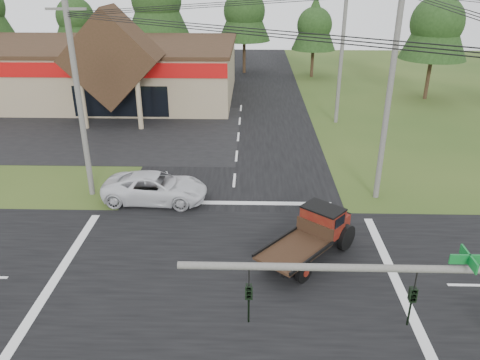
{
  "coord_description": "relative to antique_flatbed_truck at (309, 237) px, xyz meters",
  "views": [
    {
      "loc": [
        1.03,
        -15.65,
        11.67
      ],
      "look_at": [
        0.47,
        5.24,
        2.2
      ],
      "focal_mm": 35.0,
      "sensor_mm": 36.0,
      "label": 1
    }
  ],
  "objects": [
    {
      "name": "ground",
      "position": [
        -3.53,
        -1.8,
        -1.08
      ],
      "size": [
        120.0,
        120.0,
        0.0
      ],
      "primitive_type": "plane",
      "color": "#2D4518",
      "rests_on": "ground"
    },
    {
      "name": "road_ns",
      "position": [
        -3.53,
        -1.8,
        -1.07
      ],
      "size": [
        12.0,
        120.0,
        0.02
      ],
      "primitive_type": "cube",
      "color": "black",
      "rests_on": "ground"
    },
    {
      "name": "road_ew",
      "position": [
        -3.53,
        -1.8,
        -1.07
      ],
      "size": [
        120.0,
        12.0,
        0.02
      ],
      "primitive_type": "cube",
      "color": "black",
      "rests_on": "ground"
    },
    {
      "name": "parking_apron",
      "position": [
        -17.53,
        17.2,
        -1.07
      ],
      "size": [
        28.0,
        14.0,
        0.02
      ],
      "primitive_type": "cube",
      "color": "black",
      "rests_on": "ground"
    },
    {
      "name": "cvs_building",
      "position": [
        -19.23,
        27.77,
        1.7
      ],
      "size": [
        30.4,
        18.2,
        9.19
      ],
      "color": "tan",
      "rests_on": "ground"
    },
    {
      "name": "traffic_signal_mast",
      "position": [
        2.29,
        -9.3,
        3.34
      ],
      "size": [
        8.12,
        0.24,
        7.0
      ],
      "color": "#595651",
      "rests_on": "ground"
    },
    {
      "name": "utility_pole_nw",
      "position": [
        -11.53,
        6.2,
        4.31
      ],
      "size": [
        2.0,
        0.3,
        10.5
      ],
      "color": "#595651",
      "rests_on": "ground"
    },
    {
      "name": "utility_pole_ne",
      "position": [
        4.47,
        6.2,
        4.81
      ],
      "size": [
        2.0,
        0.3,
        11.5
      ],
      "color": "#595651",
      "rests_on": "ground"
    },
    {
      "name": "utility_pole_n",
      "position": [
        4.47,
        20.2,
        4.66
      ],
      "size": [
        2.0,
        0.3,
        11.2
      ],
      "color": "#595651",
      "rests_on": "ground"
    },
    {
      "name": "tree_row_b",
      "position": [
        -23.53,
        40.2,
        5.62
      ],
      "size": [
        5.6,
        5.6,
        10.1
      ],
      "color": "#332316",
      "rests_on": "ground"
    },
    {
      "name": "tree_row_d",
      "position": [
        -3.53,
        40.2,
        6.3
      ],
      "size": [
        6.16,
        6.16,
        11.11
      ],
      "color": "#332316",
      "rests_on": "ground"
    },
    {
      "name": "tree_row_e",
      "position": [
        4.47,
        38.2,
        4.95
      ],
      "size": [
        5.04,
        5.04,
        9.09
      ],
      "color": "#332316",
      "rests_on": "ground"
    },
    {
      "name": "tree_side_ne",
      "position": [
        14.47,
        28.2,
        6.3
      ],
      "size": [
        6.16,
        6.16,
        11.11
      ],
      "color": "#332316",
      "rests_on": "ground"
    },
    {
      "name": "antique_flatbed_truck",
      "position": [
        0.0,
        0.0,
        0.0
      ],
      "size": [
        4.86,
        5.21,
        2.16
      ],
      "primitive_type": null,
      "rotation": [
        0.0,
        0.0,
        -0.71
      ],
      "color": "#570D0C",
      "rests_on": "ground"
    },
    {
      "name": "white_pickup",
      "position": [
        -7.73,
        5.46,
        -0.3
      ],
      "size": [
        5.73,
        2.87,
        1.56
      ],
      "primitive_type": "imported",
      "rotation": [
        0.0,
        0.0,
        1.52
      ],
      "color": "silver",
      "rests_on": "ground"
    }
  ]
}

